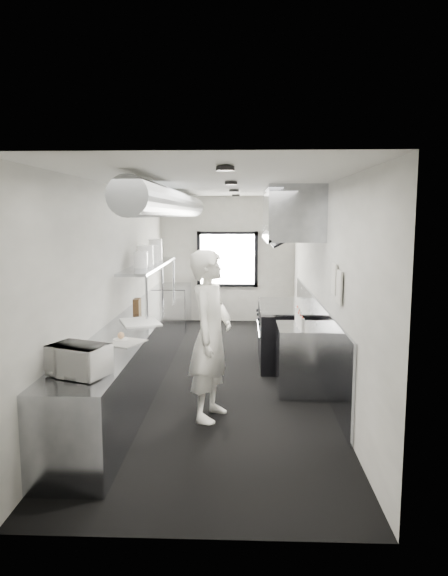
# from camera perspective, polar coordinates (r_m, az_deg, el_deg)

# --- Properties ---
(floor) EXTENTS (3.00, 8.00, 0.01)m
(floor) POSITION_cam_1_polar(r_m,az_deg,el_deg) (7.87, -0.55, -9.51)
(floor) COLOR black
(floor) RESTS_ON ground
(ceiling) EXTENTS (3.00, 8.00, 0.01)m
(ceiling) POSITION_cam_1_polar(r_m,az_deg,el_deg) (7.52, -0.58, 11.30)
(ceiling) COLOR beige
(ceiling) RESTS_ON wall_back
(wall_back) EXTENTS (3.00, 0.02, 2.80)m
(wall_back) POSITION_cam_1_polar(r_m,az_deg,el_deg) (11.54, 0.38, 3.21)
(wall_back) COLOR beige
(wall_back) RESTS_ON floor
(wall_front) EXTENTS (3.00, 0.02, 2.80)m
(wall_front) POSITION_cam_1_polar(r_m,az_deg,el_deg) (3.64, -3.59, -7.44)
(wall_front) COLOR beige
(wall_front) RESTS_ON floor
(wall_left) EXTENTS (0.02, 8.00, 2.80)m
(wall_left) POSITION_cam_1_polar(r_m,az_deg,el_deg) (7.78, -11.67, 0.70)
(wall_left) COLOR beige
(wall_left) RESTS_ON floor
(wall_right) EXTENTS (0.02, 8.00, 2.80)m
(wall_right) POSITION_cam_1_polar(r_m,az_deg,el_deg) (7.64, 10.74, 0.59)
(wall_right) COLOR beige
(wall_right) RESTS_ON floor
(wall_cladding) EXTENTS (0.03, 5.50, 1.10)m
(wall_cladding) POSITION_cam_1_polar(r_m,az_deg,el_deg) (8.08, 10.12, -5.12)
(wall_cladding) COLOR gray
(wall_cladding) RESTS_ON wall_right
(hvac_duct) EXTENTS (0.40, 6.40, 0.40)m
(hvac_duct) POSITION_cam_1_polar(r_m,az_deg,el_deg) (7.97, -5.54, 9.28)
(hvac_duct) COLOR gray
(hvac_duct) RESTS_ON ceiling
(service_window) EXTENTS (1.36, 0.05, 1.25)m
(service_window) POSITION_cam_1_polar(r_m,az_deg,el_deg) (11.51, 0.37, 3.19)
(service_window) COLOR white
(service_window) RESTS_ON wall_back
(exhaust_hood) EXTENTS (0.81, 2.20, 0.88)m
(exhaust_hood) POSITION_cam_1_polar(r_m,az_deg,el_deg) (8.23, 7.39, 8.10)
(exhaust_hood) COLOR gray
(exhaust_hood) RESTS_ON ceiling
(prep_counter) EXTENTS (0.70, 6.00, 0.90)m
(prep_counter) POSITION_cam_1_polar(r_m,az_deg,el_deg) (7.41, -9.73, -7.12)
(prep_counter) COLOR gray
(prep_counter) RESTS_ON floor
(pass_shelf) EXTENTS (0.45, 3.00, 0.68)m
(pass_shelf) POSITION_cam_1_polar(r_m,az_deg,el_deg) (8.68, -8.14, 2.42)
(pass_shelf) COLOR gray
(pass_shelf) RESTS_ON prep_counter
(range) EXTENTS (0.88, 1.60, 0.94)m
(range) POSITION_cam_1_polar(r_m,az_deg,el_deg) (8.44, 6.75, -5.05)
(range) COLOR black
(range) RESTS_ON floor
(bottle_station) EXTENTS (0.65, 0.80, 0.90)m
(bottle_station) POSITION_cam_1_polar(r_m,az_deg,el_deg) (7.11, 8.56, -7.75)
(bottle_station) COLOR gray
(bottle_station) RESTS_ON floor
(far_work_table) EXTENTS (0.70, 1.20, 0.90)m
(far_work_table) POSITION_cam_1_polar(r_m,az_deg,el_deg) (10.97, -5.77, -2.09)
(far_work_table) COLOR gray
(far_work_table) RESTS_ON floor
(notice_sheet_a) EXTENTS (0.02, 0.28, 0.38)m
(notice_sheet_a) POSITION_cam_1_polar(r_m,az_deg,el_deg) (6.44, 12.09, 0.97)
(notice_sheet_a) COLOR beige
(notice_sheet_a) RESTS_ON wall_right
(notice_sheet_b) EXTENTS (0.02, 0.28, 0.38)m
(notice_sheet_b) POSITION_cam_1_polar(r_m,az_deg,el_deg) (6.10, 12.64, 0.10)
(notice_sheet_b) COLOR beige
(notice_sheet_b) RESTS_ON wall_right
(line_cook) EXTENTS (0.66, 0.83, 1.98)m
(line_cook) POSITION_cam_1_polar(r_m,az_deg,el_deg) (6.00, -1.49, -5.26)
(line_cook) COLOR white
(line_cook) RESTS_ON floor
(microwave) EXTENTS (0.59, 0.52, 0.29)m
(microwave) POSITION_cam_1_polar(r_m,az_deg,el_deg) (4.99, -15.79, -7.70)
(microwave) COLOR silver
(microwave) RESTS_ON prep_counter
(deli_tub_a) EXTENTS (0.16, 0.16, 0.10)m
(deli_tub_a) POSITION_cam_1_polar(r_m,az_deg,el_deg) (5.16, -16.59, -8.34)
(deli_tub_a) COLOR silver
(deli_tub_a) RESTS_ON prep_counter
(deli_tub_b) EXTENTS (0.18, 0.18, 0.10)m
(deli_tub_b) POSITION_cam_1_polar(r_m,az_deg,el_deg) (5.51, -15.36, -7.20)
(deli_tub_b) COLOR silver
(deli_tub_b) RESTS_ON prep_counter
(newspaper) EXTENTS (0.48, 0.52, 0.01)m
(newspaper) POSITION_cam_1_polar(r_m,az_deg,el_deg) (6.13, -10.77, -5.95)
(newspaper) COLOR beige
(newspaper) RESTS_ON prep_counter
(small_plate) EXTENTS (0.21, 0.21, 0.02)m
(small_plate) POSITION_cam_1_polar(r_m,az_deg,el_deg) (6.28, -11.33, -5.60)
(small_plate) COLOR white
(small_plate) RESTS_ON prep_counter
(pastry) EXTENTS (0.08, 0.08, 0.08)m
(pastry) POSITION_cam_1_polar(r_m,az_deg,el_deg) (6.27, -11.34, -5.17)
(pastry) COLOR tan
(pastry) RESTS_ON small_plate
(cutting_board) EXTENTS (0.69, 0.78, 0.02)m
(cutting_board) POSITION_cam_1_polar(r_m,az_deg,el_deg) (7.22, -9.25, -3.75)
(cutting_board) COLOR silver
(cutting_board) RESTS_ON prep_counter
(knife_block) EXTENTS (0.09, 0.20, 0.22)m
(knife_block) POSITION_cam_1_polar(r_m,az_deg,el_deg) (7.95, -9.60, -1.95)
(knife_block) COLOR #523B1D
(knife_block) RESTS_ON prep_counter
(plate_stack_a) EXTENTS (0.25, 0.25, 0.25)m
(plate_stack_a) POSITION_cam_1_polar(r_m,az_deg,el_deg) (8.05, -9.22, 3.13)
(plate_stack_a) COLOR white
(plate_stack_a) RESTS_ON pass_shelf
(plate_stack_b) EXTENTS (0.32, 0.32, 0.33)m
(plate_stack_b) POSITION_cam_1_polar(r_m,az_deg,el_deg) (8.31, -8.71, 3.56)
(plate_stack_b) COLOR white
(plate_stack_b) RESTS_ON pass_shelf
(plate_stack_c) EXTENTS (0.24, 0.24, 0.31)m
(plate_stack_c) POSITION_cam_1_polar(r_m,az_deg,el_deg) (8.84, -7.90, 3.76)
(plate_stack_c) COLOR white
(plate_stack_c) RESTS_ON pass_shelf
(plate_stack_d) EXTENTS (0.29, 0.29, 0.38)m
(plate_stack_d) POSITION_cam_1_polar(r_m,az_deg,el_deg) (9.31, -7.61, 4.21)
(plate_stack_d) COLOR white
(plate_stack_d) RESTS_ON pass_shelf
(squeeze_bottle_a) EXTENTS (0.06, 0.06, 0.17)m
(squeeze_bottle_a) POSITION_cam_1_polar(r_m,az_deg,el_deg) (6.67, 8.66, -4.06)
(squeeze_bottle_a) COLOR silver
(squeeze_bottle_a) RESTS_ON bottle_station
(squeeze_bottle_b) EXTENTS (0.08, 0.08, 0.17)m
(squeeze_bottle_b) POSITION_cam_1_polar(r_m,az_deg,el_deg) (6.80, 8.45, -3.82)
(squeeze_bottle_b) COLOR silver
(squeeze_bottle_b) RESTS_ON bottle_station
(squeeze_bottle_c) EXTENTS (0.08, 0.08, 0.18)m
(squeeze_bottle_c) POSITION_cam_1_polar(r_m,az_deg,el_deg) (6.93, 8.22, -3.56)
(squeeze_bottle_c) COLOR silver
(squeeze_bottle_c) RESTS_ON bottle_station
(squeeze_bottle_d) EXTENTS (0.06, 0.06, 0.17)m
(squeeze_bottle_d) POSITION_cam_1_polar(r_m,az_deg,el_deg) (7.14, 8.32, -3.24)
(squeeze_bottle_d) COLOR silver
(squeeze_bottle_d) RESTS_ON bottle_station
(squeeze_bottle_e) EXTENTS (0.08, 0.08, 0.20)m
(squeeze_bottle_e) POSITION_cam_1_polar(r_m,az_deg,el_deg) (7.26, 8.11, -2.94)
(squeeze_bottle_e) COLOR silver
(squeeze_bottle_e) RESTS_ON bottle_station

